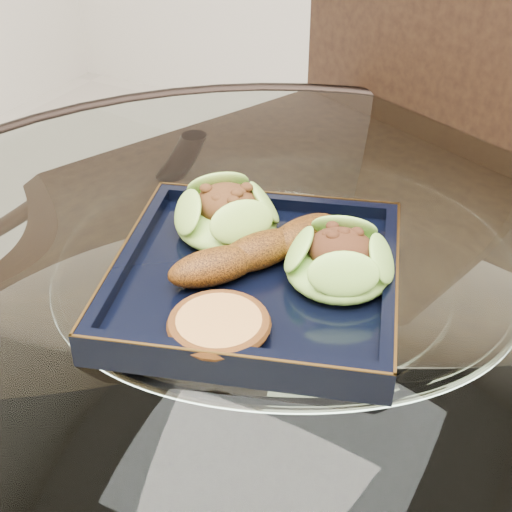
% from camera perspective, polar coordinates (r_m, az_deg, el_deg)
% --- Properties ---
extents(dining_table, '(1.13, 1.13, 0.77)m').
position_cam_1_polar(dining_table, '(0.80, 2.00, -12.72)').
color(dining_table, white).
rests_on(dining_table, ground).
extents(dining_chair, '(0.61, 0.61, 1.07)m').
position_cam_1_polar(dining_chair, '(1.12, 7.07, 2.60)').
color(dining_chair, black).
rests_on(dining_chair, ground).
extents(navy_plate, '(0.34, 0.34, 0.02)m').
position_cam_1_polar(navy_plate, '(0.70, 0.00, -2.03)').
color(navy_plate, black).
rests_on(navy_plate, dining_table).
extents(lettuce_wrap_left, '(0.14, 0.14, 0.04)m').
position_cam_1_polar(lettuce_wrap_left, '(0.74, -2.37, 3.09)').
color(lettuce_wrap_left, '#6CA630').
rests_on(lettuce_wrap_left, navy_plate).
extents(lettuce_wrap_right, '(0.11, 0.11, 0.04)m').
position_cam_1_polar(lettuce_wrap_right, '(0.68, 6.66, -0.65)').
color(lettuce_wrap_right, '#70A630').
rests_on(lettuce_wrap_right, navy_plate).
extents(roasted_plantain, '(0.13, 0.18, 0.03)m').
position_cam_1_polar(roasted_plantain, '(0.69, 0.29, 0.45)').
color(roasted_plantain, '#64320A').
rests_on(roasted_plantain, navy_plate).
extents(crumb_patty, '(0.09, 0.09, 0.01)m').
position_cam_1_polar(crumb_patty, '(0.62, -2.98, -5.59)').
color(crumb_patty, '#CD8E44').
rests_on(crumb_patty, navy_plate).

